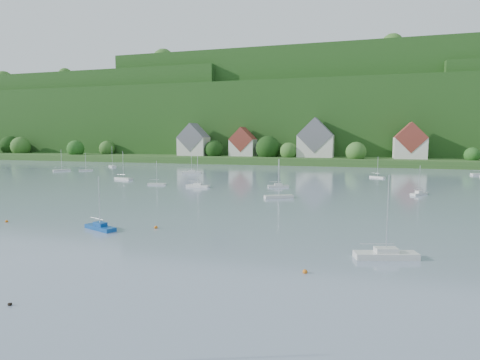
% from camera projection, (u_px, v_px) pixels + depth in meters
% --- Properties ---
extents(far_shore_strip, '(600.00, 60.00, 3.00)m').
position_uv_depth(far_shore_strip, '(308.00, 159.00, 199.34)').
color(far_shore_strip, '#2A511E').
rests_on(far_shore_strip, ground).
extents(forested_ridge, '(620.00, 181.22, 69.89)m').
position_uv_depth(forested_ridge, '(322.00, 120.00, 262.31)').
color(forested_ridge, '#1B4315').
rests_on(forested_ridge, ground).
extents(village_building_0, '(14.00, 10.40, 16.00)m').
position_uv_depth(village_building_0, '(194.00, 142.00, 201.56)').
color(village_building_0, silver).
rests_on(village_building_0, far_shore_strip).
extents(village_building_1, '(12.00, 9.36, 14.00)m').
position_uv_depth(village_building_1, '(243.00, 144.00, 196.51)').
color(village_building_1, silver).
rests_on(village_building_1, far_shore_strip).
extents(village_building_2, '(16.00, 11.44, 18.00)m').
position_uv_depth(village_building_2, '(316.00, 141.00, 185.54)').
color(village_building_2, silver).
rests_on(village_building_2, far_shore_strip).
extents(village_building_3, '(13.00, 10.40, 15.50)m').
position_uv_depth(village_building_3, '(410.00, 144.00, 172.47)').
color(village_building_3, silver).
rests_on(village_building_3, far_shore_strip).
extents(near_sailboat_1, '(5.51, 3.41, 7.21)m').
position_uv_depth(near_sailboat_1, '(100.00, 227.00, 54.50)').
color(near_sailboat_1, '#104492').
rests_on(near_sailboat_1, ground).
extents(near_sailboat_3, '(6.65, 3.48, 8.64)m').
position_uv_depth(near_sailboat_3, '(386.00, 254.00, 41.65)').
color(near_sailboat_3, silver).
rests_on(near_sailboat_3, ground).
extents(mooring_buoy_2, '(0.46, 0.46, 0.46)m').
position_uv_depth(mooring_buoy_2, '(305.00, 273.00, 37.22)').
color(mooring_buoy_2, orange).
rests_on(mooring_buoy_2, ground).
extents(mooring_buoy_3, '(0.49, 0.49, 0.49)m').
position_uv_depth(mooring_buoy_3, '(156.00, 228.00, 55.31)').
color(mooring_buoy_3, orange).
rests_on(mooring_buoy_3, ground).
extents(mooring_buoy_5, '(0.43, 0.43, 0.43)m').
position_uv_depth(mooring_buoy_5, '(7.00, 222.00, 59.32)').
color(mooring_buoy_5, orange).
rests_on(mooring_buoy_5, ground).
extents(far_sailboat_cluster, '(187.61, 72.08, 8.71)m').
position_uv_depth(far_sailboat_cluster, '(310.00, 178.00, 118.80)').
color(far_sailboat_cluster, silver).
rests_on(far_sailboat_cluster, ground).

